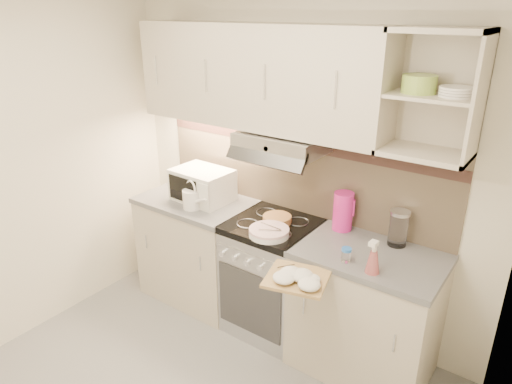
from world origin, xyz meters
TOP-DOWN VIEW (x-y plane):
  - room_shell at (0.00, 0.37)m, footprint 3.04×2.84m
  - base_cabinet_left at (-0.75, 1.10)m, footprint 0.90×0.60m
  - worktop_left at (-0.75, 1.10)m, footprint 0.92×0.62m
  - base_cabinet_right at (0.75, 1.10)m, footprint 0.90×0.60m
  - worktop_right at (0.75, 1.10)m, footprint 0.92×0.62m
  - electric_range at (0.00, 1.10)m, footprint 0.60×0.60m
  - microwave at (-0.70, 1.12)m, footprint 0.46×0.35m
  - watering_can at (-0.64, 0.95)m, footprint 0.27×0.14m
  - plate_stack at (0.09, 0.92)m, footprint 0.28×0.28m
  - bread_loaf at (0.02, 1.12)m, footprint 0.21×0.21m
  - pink_pitcher at (0.45, 1.30)m, footprint 0.15×0.14m
  - glass_jar at (0.84, 1.30)m, footprint 0.13×0.13m
  - spice_jar at (0.66, 0.91)m, footprint 0.06×0.06m
  - spray_bottle at (0.84, 0.89)m, footprint 0.09×0.09m
  - cutting_board at (0.49, 0.62)m, footprint 0.42×0.40m
  - dish_towel at (0.53, 0.58)m, footprint 0.31×0.28m

SIDE VIEW (x-z plane):
  - base_cabinet_left at x=-0.75m, z-range 0.00..0.86m
  - base_cabinet_right at x=0.75m, z-range 0.00..0.86m
  - electric_range at x=0.00m, z-range 0.00..0.90m
  - cutting_board at x=0.49m, z-range 0.86..0.88m
  - worktop_left at x=-0.75m, z-range 0.86..0.90m
  - worktop_right at x=0.75m, z-range 0.86..0.90m
  - dish_towel at x=0.53m, z-range 0.88..0.95m
  - bread_loaf at x=0.02m, z-range 0.90..0.95m
  - plate_stack at x=0.09m, z-range 0.90..0.96m
  - spice_jar at x=0.66m, z-range 0.90..0.99m
  - watering_can at x=-0.64m, z-range 0.87..1.10m
  - spray_bottle at x=0.84m, z-range 0.88..1.10m
  - glass_jar at x=0.84m, z-range 0.90..1.14m
  - microwave at x=-0.70m, z-range 0.90..1.15m
  - pink_pitcher at x=0.45m, z-range 0.90..1.17m
  - room_shell at x=0.00m, z-range 0.37..2.89m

